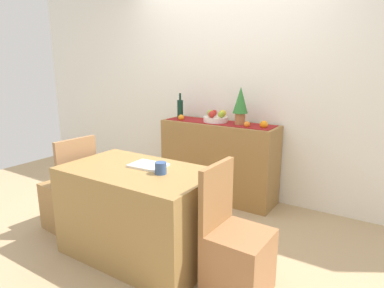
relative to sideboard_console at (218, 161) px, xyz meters
The scene contains 20 objects.
ground_plane 1.03m from the sideboard_console, 92.01° to the right, with size 6.40×6.40×0.02m, color tan.
room_wall_rear 0.94m from the sideboard_console, 97.08° to the left, with size 6.40×0.06×2.70m, color white.
sideboard_console is the anchor object (origin of this frame).
table_runner 0.45m from the sideboard_console, ahead, with size 1.26×0.32×0.01m, color maroon.
fruit_bowl 0.48m from the sideboard_console, behind, with size 0.28×0.28×0.06m, color white.
apple_right 0.56m from the sideboard_console, behind, with size 0.08×0.08×0.08m, color #88AC3C.
apple_center 0.56m from the sideboard_console, 118.51° to the right, with size 0.08×0.08×0.08m, color red.
apple_rear 0.55m from the sideboard_console, 68.56° to the left, with size 0.08×0.08×0.08m, color gold.
apple_front 0.56m from the sideboard_console, 148.27° to the left, with size 0.07×0.07×0.07m, color red.
apple_left 0.55m from the sideboard_console, 34.22° to the right, with size 0.07×0.07×0.07m, color #99B42E.
wine_bottle 0.78m from the sideboard_console, behind, with size 0.07×0.07×0.31m.
potted_plant 0.73m from the sideboard_console, ahead, with size 0.16×0.16×0.41m.
orange_loose_far 0.73m from the sideboard_console, ahead, with size 0.08×0.08×0.08m, color orange.
orange_loose_end 0.62m from the sideboard_console, 14.28° to the right, with size 0.06×0.06×0.06m, color orange.
orange_loose_mid 0.67m from the sideboard_console, 167.05° to the right, with size 0.07×0.07×0.07m, color orange.
dining_table 1.42m from the sideboard_console, 88.73° to the right, with size 1.21×0.71×0.74m, color #9D7842.
open_book 1.36m from the sideboard_console, 87.28° to the right, with size 0.28×0.21×0.02m, color white.
coffee_cup 1.48m from the sideboard_console, 79.55° to the right, with size 0.09×0.09×0.09m, color #335188.
chair_near_window 1.66m from the sideboard_console, 120.57° to the right, with size 0.44×0.44×0.90m.
chair_by_corner 1.69m from the sideboard_console, 57.55° to the right, with size 0.41×0.41×0.90m.
Camera 1 is at (1.76, -2.35, 1.54)m, focal length 30.98 mm.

